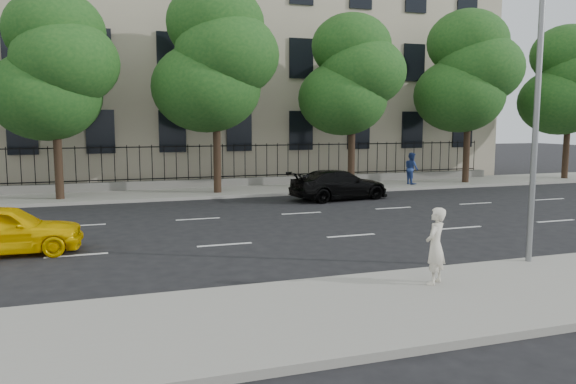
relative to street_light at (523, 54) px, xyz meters
name	(u,v)px	position (x,y,z in m)	size (l,w,h in m)	color
ground	(391,254)	(-2.50, 1.77, -5.15)	(120.00, 120.00, 0.00)	black
near_sidewalk	(489,294)	(-2.50, -2.23, -5.07)	(60.00, 4.00, 0.15)	gray
far_sidewalk	(254,190)	(-2.50, 15.77, -5.07)	(60.00, 4.00, 0.15)	gray
lane_markings	(324,223)	(-2.50, 6.52, -5.14)	(49.60, 4.62, 0.01)	silver
masonry_building	(215,34)	(-2.50, 24.72, 3.87)	(34.60, 12.11, 18.50)	#BDAF96
iron_fence	(245,176)	(-2.50, 17.47, -4.50)	(30.00, 0.50, 2.20)	slate
street_light	(523,54)	(0.00, 0.00, 0.00)	(0.25, 3.32, 8.05)	slate
tree_b	(55,67)	(-11.46, 15.13, 0.69)	(5.53, 5.12, 8.97)	#382619
tree_c	(216,59)	(-4.46, 15.13, 1.26)	(5.89, 5.50, 9.80)	#382619
tree_d	(352,75)	(2.54, 15.13, 0.69)	(5.34, 4.94, 8.84)	#382619
tree_e	(468,72)	(9.54, 15.13, 1.05)	(5.71, 5.31, 9.46)	#382619
tree_f	(569,81)	(16.54, 15.13, 0.73)	(5.52, 5.12, 9.01)	#382619
yellow_taxi	(4,230)	(-12.30, 4.98, -4.47)	(1.60, 3.98, 1.35)	#F9C800
black_sedan	(339,185)	(0.44, 11.83, -4.47)	(1.89, 4.64, 1.35)	black
woman_near	(435,246)	(-3.26, -1.45, -4.19)	(0.59, 0.39, 1.62)	beige
pedestrian_far	(412,168)	(6.12, 15.08, -4.14)	(0.83, 0.65, 1.71)	navy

